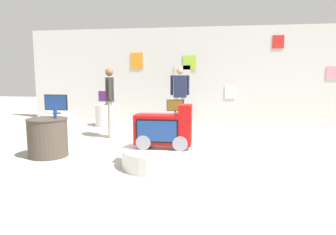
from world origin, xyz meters
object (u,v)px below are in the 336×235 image
display_pedestal_left_rear (175,129)px  display_pedestal_right_rear (107,115)px  tv_on_left_rear (175,107)px  bottle_on_side_table (55,112)px  shopper_browsing_rear (110,97)px  main_display_pedestal (163,157)px  tv_on_right_rear (107,97)px  shopper_browsing_near_truck (180,92)px  side_table_round (48,137)px  tv_on_center_rear (56,103)px  novelty_firetruck_tv (164,131)px  display_pedestal_center_rear (57,127)px

display_pedestal_left_rear → display_pedestal_right_rear: 3.15m
tv_on_left_rear → bottle_on_side_table: (-2.09, -1.55, 0.02)m
display_pedestal_left_rear → shopper_browsing_rear: size_ratio=0.39×
main_display_pedestal → tv_on_right_rear: size_ratio=2.58×
shopper_browsing_near_truck → side_table_round: bearing=-119.1°
tv_on_center_rear → display_pedestal_right_rear: bearing=80.7°
novelty_firetruck_tv → display_pedestal_left_rear: size_ratio=1.45×
main_display_pedestal → shopper_browsing_near_truck: shopper_browsing_near_truck is taller
display_pedestal_right_rear → bottle_on_side_table: bearing=-85.2°
main_display_pedestal → tv_on_center_rear: size_ratio=2.52×
tv_on_right_rear → shopper_browsing_rear: (0.72, -1.72, 0.12)m
display_pedestal_right_rear → shopper_browsing_rear: 1.99m
display_pedestal_right_rear → shopper_browsing_rear: bearing=-67.2°
tv_on_left_rear → tv_on_right_rear: tv_on_right_rear is taller
tv_on_right_rear → shopper_browsing_near_truck: size_ratio=0.31×
novelty_firetruck_tv → tv_on_right_rear: tv_on_right_rear is taller
novelty_firetruck_tv → tv_on_right_rear: (-2.46, 3.91, 0.28)m
shopper_browsing_near_truck → shopper_browsing_rear: shopper_browsing_near_truck is taller
shopper_browsing_near_truck → bottle_on_side_table: bearing=-117.8°
display_pedestal_right_rear → shopper_browsing_rear: shopper_browsing_rear is taller
bottle_on_side_table → main_display_pedestal: bearing=-8.4°
display_pedestal_right_rear → shopper_browsing_near_truck: (2.23, 0.07, 0.71)m
tv_on_center_rear → tv_on_left_rear: bearing=5.6°
novelty_firetruck_tv → shopper_browsing_near_truck: size_ratio=0.55×
display_pedestal_left_rear → shopper_browsing_near_truck: size_ratio=0.38×
novelty_firetruck_tv → display_pedestal_right_rear: bearing=122.2°
side_table_round → shopper_browsing_near_truck: (2.07, 3.72, 0.66)m
main_display_pedestal → display_pedestal_center_rear: display_pedestal_center_rear is taller
shopper_browsing_rear → bottle_on_side_table: bearing=-102.6°
tv_on_left_rear → shopper_browsing_near_truck: 2.13m
main_display_pedestal → display_pedestal_left_rear: size_ratio=2.12×
display_pedestal_left_rear → tv_on_right_rear: 3.19m
display_pedestal_right_rear → tv_on_left_rear: bearing=-40.5°
main_display_pedestal → bottle_on_side_table: 2.27m
display_pedestal_right_rear → shopper_browsing_near_truck: bearing=1.7°
display_pedestal_left_rear → shopper_browsing_near_truck: (-0.16, 2.11, 0.71)m
main_display_pedestal → display_pedestal_left_rear: bearing=91.6°
tv_on_right_rear → tv_on_center_rear: bearing=-99.3°
novelty_firetruck_tv → display_pedestal_right_rear: (-2.46, 3.92, -0.29)m
display_pedestal_right_rear → side_table_round: (0.16, -3.65, 0.05)m
main_display_pedestal → tv_on_left_rear: 1.98m
tv_on_right_rear → tv_on_left_rear: bearing=-40.5°
shopper_browsing_rear → tv_on_right_rear: bearing=112.9°
shopper_browsing_rear → display_pedestal_left_rear: bearing=-10.9°
display_pedestal_center_rear → tv_on_right_rear: tv_on_right_rear is taller
tv_on_right_rear → shopper_browsing_rear: size_ratio=0.32×
tv_on_right_rear → bottle_on_side_table: 3.60m
tv_on_right_rear → shopper_browsing_rear: shopper_browsing_rear is taller
display_pedestal_right_rear → bottle_on_side_table: (0.30, -3.60, 0.52)m
side_table_round → tv_on_center_rear: bearing=112.1°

